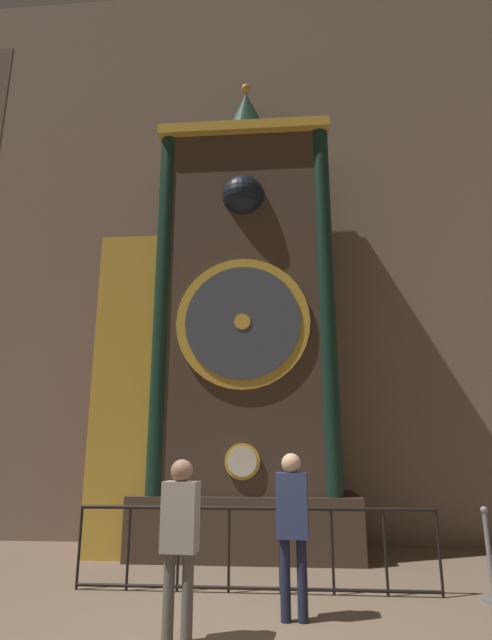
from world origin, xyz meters
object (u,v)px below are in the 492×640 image
clock_tower (228,333)px  visitor_near (180,529)px  stanchion_post (491,570)px  visitor_far (292,517)px

clock_tower → visitor_near: size_ratio=5.68×
clock_tower → stanchion_post: 5.47m
visitor_far → stanchion_post: bearing=25.0°
clock_tower → visitor_near: 4.88m
visitor_near → stanchion_post: size_ratio=1.54×
visitor_near → visitor_far: visitor_far is taller
clock_tower → stanchion_post: size_ratio=8.76×
clock_tower → stanchion_post: clock_tower is taller
visitor_near → stanchion_post: 3.85m
visitor_far → stanchion_post: 2.60m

